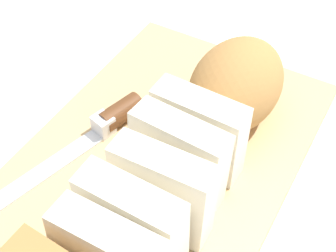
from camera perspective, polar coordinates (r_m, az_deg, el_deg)
ground_plane at (r=0.56m, az=-0.00°, el=-3.38°), size 3.00×3.00×0.00m
cutting_board at (r=0.55m, az=-0.00°, el=-2.77°), size 0.39×0.29×0.02m
bread_loaf at (r=0.48m, az=2.58°, el=-2.49°), size 0.38×0.12×0.10m
bread_knife at (r=0.55m, az=-8.75°, el=-0.71°), size 0.28×0.11×0.03m
crumb_near_knife at (r=0.51m, az=6.41°, el=-6.52°), size 0.00×0.00×0.00m
crumb_near_loaf at (r=0.55m, az=6.53°, el=-1.75°), size 0.00×0.00×0.00m
crumb_stray_left at (r=0.54m, az=-2.64°, el=-2.47°), size 0.00×0.00×0.00m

